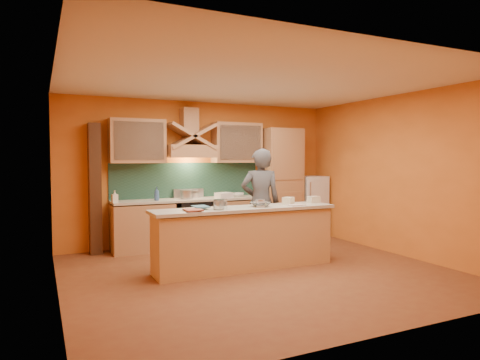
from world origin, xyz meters
name	(u,v)px	position (x,y,z in m)	size (l,w,h in m)	color
floor	(260,272)	(0.00, 0.00, 0.00)	(5.50, 5.00, 0.01)	brown
ceiling	(260,82)	(0.00, 0.00, 2.80)	(5.50, 5.00, 0.01)	white
wall_back	(201,173)	(0.00, 2.50, 1.40)	(5.50, 0.02, 2.80)	orange
wall_front	(385,190)	(0.00, -2.50, 1.40)	(5.50, 0.02, 2.80)	orange
wall_left	(56,183)	(-2.75, 0.00, 1.40)	(0.02, 5.00, 2.80)	orange
wall_right	(400,175)	(2.75, 0.00, 1.40)	(0.02, 5.00, 2.80)	orange
base_cabinet_left	(143,227)	(-1.25, 2.20, 0.43)	(1.10, 0.60, 0.86)	tan
base_cabinet_right	(237,221)	(0.65, 2.20, 0.43)	(1.10, 0.60, 0.86)	tan
counter_top	(192,200)	(-0.30, 2.20, 0.90)	(3.00, 0.62, 0.04)	beige
stove	(192,223)	(-0.30, 2.20, 0.45)	(0.60, 0.58, 0.90)	black
backsplash	(187,181)	(-0.30, 2.48, 1.25)	(3.00, 0.03, 0.70)	#1A3A31
range_hood	(191,151)	(-0.30, 2.25, 1.82)	(0.92, 0.50, 0.24)	tan
hood_chimney	(189,121)	(-0.30, 2.35, 2.40)	(0.30, 0.30, 0.50)	tan
upper_cabinet_left	(137,141)	(-1.30, 2.33, 2.00)	(1.00, 0.35, 0.80)	tan
upper_cabinet_right	(237,143)	(0.70, 2.33, 2.00)	(1.00, 0.35, 0.80)	tan
pantry_column	(280,184)	(1.65, 2.20, 1.15)	(0.80, 0.60, 2.30)	tan
fridge	(310,206)	(2.40, 2.20, 0.65)	(0.58, 0.60, 1.30)	white
trim_column_left	(95,189)	(-2.05, 2.35, 1.15)	(0.20, 0.30, 2.30)	#472816
island_body	(245,240)	(-0.10, 0.30, 0.44)	(2.80, 0.55, 0.88)	tan
island_top	(245,209)	(-0.10, 0.30, 0.92)	(2.90, 0.62, 0.05)	beige
person	(261,203)	(0.50, 0.92, 0.93)	(0.68, 0.44, 1.85)	#4C4C51
pot_large	(186,195)	(-0.41, 2.19, 0.99)	(0.22, 0.22, 0.18)	#B4B3BA
pot_small	(194,195)	(-0.22, 2.35, 0.96)	(0.19, 0.19, 0.13)	silver
soap_bottle_a	(115,196)	(-1.75, 2.09, 1.03)	(0.10, 0.10, 0.21)	white
soap_bottle_b	(157,194)	(-1.01, 2.11, 1.04)	(0.10, 0.10, 0.25)	#355894
bowl_back	(239,195)	(0.71, 2.26, 0.95)	(0.22, 0.22, 0.07)	silver
dish_rack	(224,195)	(0.28, 2.01, 0.97)	(0.30, 0.23, 0.11)	white
book_lower	(185,211)	(-1.10, 0.17, 0.96)	(0.24, 0.32, 0.03)	#AA513C
book_upper	(194,207)	(-0.90, 0.37, 0.98)	(0.21, 0.29, 0.02)	teal
jar_large	(219,205)	(-0.58, 0.17, 1.02)	(0.16, 0.16, 0.15)	silver
jar_small	(223,204)	(-0.49, 0.22, 1.02)	(0.12, 0.12, 0.15)	white
kitchen_scale	(260,204)	(0.11, 0.20, 1.00)	(0.12, 0.12, 0.10)	white
mixing_bowl	(260,204)	(0.14, 0.24, 0.98)	(0.30, 0.30, 0.07)	silver
cloth	(296,205)	(0.73, 0.16, 0.95)	(0.25, 0.19, 0.02)	beige
grocery_bag_a	(288,201)	(0.70, 0.34, 1.00)	(0.18, 0.14, 0.12)	beige
grocery_bag_b	(314,199)	(1.22, 0.38, 1.00)	(0.18, 0.14, 0.11)	beige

